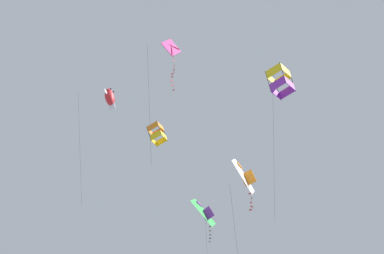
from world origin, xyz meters
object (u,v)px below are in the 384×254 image
at_px(kite_fish_low_drifter, 110,97).
at_px(kite_box_mid_left, 280,82).
at_px(kite_box_near_right, 157,134).
at_px(kite_delta_near_left, 245,176).
at_px(kite_diamond_far_centre, 171,49).
at_px(kite_delta_highest, 204,212).

bearing_deg(kite_fish_low_drifter, kite_box_mid_left, 87.16).
bearing_deg(kite_box_near_right, kite_fish_low_drifter, -114.23).
xyz_separation_m(kite_delta_near_left, kite_box_mid_left, (1.82, -2.15, 7.33)).
distance_m(kite_fish_low_drifter, kite_box_mid_left, 13.31).
bearing_deg(kite_diamond_far_centre, kite_fish_low_drifter, -100.20).
xyz_separation_m(kite_diamond_far_centre, kite_fish_low_drifter, (4.89, 6.73, 0.97)).
height_order(kite_diamond_far_centre, kite_delta_highest, kite_diamond_far_centre).
bearing_deg(kite_box_mid_left, kite_diamond_far_centre, -42.37).
height_order(kite_diamond_far_centre, kite_fish_low_drifter, kite_fish_low_drifter).
bearing_deg(kite_delta_highest, kite_diamond_far_centre, 17.40).
height_order(kite_delta_highest, kite_box_mid_left, kite_box_mid_left).
bearing_deg(kite_diamond_far_centre, kite_delta_near_left, 136.89).
xyz_separation_m(kite_diamond_far_centre, kite_delta_near_left, (1.57, -4.07, -9.06)).
relative_size(kite_fish_low_drifter, kite_box_mid_left, 0.82).
height_order(kite_delta_highest, kite_box_near_right, kite_delta_highest).
xyz_separation_m(kite_diamond_far_centre, kite_box_mid_left, (3.39, -6.22, -1.73)).
bearing_deg(kite_fish_low_drifter, kite_delta_near_left, 76.66).
relative_size(kite_diamond_far_centre, kite_delta_near_left, 1.42).
distance_m(kite_delta_highest, kite_box_mid_left, 15.97).
xyz_separation_m(kite_delta_near_left, kite_delta_highest, (14.50, 7.30, 5.07)).
height_order(kite_delta_near_left, kite_box_mid_left, kite_box_mid_left).
height_order(kite_diamond_far_centre, kite_box_mid_left, kite_diamond_far_centre).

